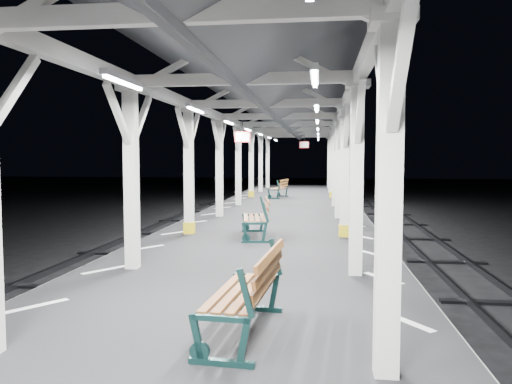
# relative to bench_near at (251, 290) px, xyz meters

# --- Properties ---
(ground) EXTENTS (120.00, 120.00, 0.00)m
(ground) POSITION_rel_bench_near_xyz_m (-0.61, 5.12, -1.53)
(ground) COLOR black
(ground) RESTS_ON ground
(platform) EXTENTS (6.00, 50.00, 1.00)m
(platform) POSITION_rel_bench_near_xyz_m (-0.61, 5.12, -1.03)
(platform) COLOR black
(platform) RESTS_ON ground
(hazard_stripes_left) EXTENTS (1.00, 48.00, 0.01)m
(hazard_stripes_left) POSITION_rel_bench_near_xyz_m (-3.06, 5.12, -0.52)
(hazard_stripes_left) COLOR silver
(hazard_stripes_left) RESTS_ON platform
(hazard_stripes_right) EXTENTS (1.00, 48.00, 0.01)m
(hazard_stripes_right) POSITION_rel_bench_near_xyz_m (1.84, 5.12, -0.52)
(hazard_stripes_right) COLOR silver
(hazard_stripes_right) RESTS_ON platform
(track_left) EXTENTS (2.20, 60.00, 0.16)m
(track_left) POSITION_rel_bench_near_xyz_m (-5.61, 5.12, -1.45)
(track_left) COLOR #2D2D33
(track_left) RESTS_ON ground
(track_right) EXTENTS (2.20, 60.00, 0.16)m
(track_right) POSITION_rel_bench_near_xyz_m (4.39, 5.12, -1.45)
(track_right) COLOR #2D2D33
(track_right) RESTS_ON ground
(canopy) EXTENTS (5.40, 49.00, 4.65)m
(canopy) POSITION_rel_bench_near_xyz_m (-0.61, 5.10, 3.04)
(canopy) COLOR silver
(canopy) RESTS_ON platform
(bench_near) EXTENTS (0.82, 1.88, 0.99)m
(bench_near) POSITION_rel_bench_near_xyz_m (0.00, 0.00, 0.00)
(bench_near) COLOR #102D2C
(bench_near) RESTS_ON platform
(bench_mid) EXTENTS (0.93, 1.89, 0.98)m
(bench_mid) POSITION_rel_bench_near_xyz_m (-0.76, 6.92, -0.01)
(bench_mid) COLOR #102D2C
(bench_mid) RESTS_ON platform
(bench_far) EXTENTS (0.94, 1.80, 0.93)m
(bench_far) POSITION_rel_bench_near_xyz_m (-1.15, 19.03, -0.03)
(bench_far) COLOR #102D2C
(bench_far) RESTS_ON platform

